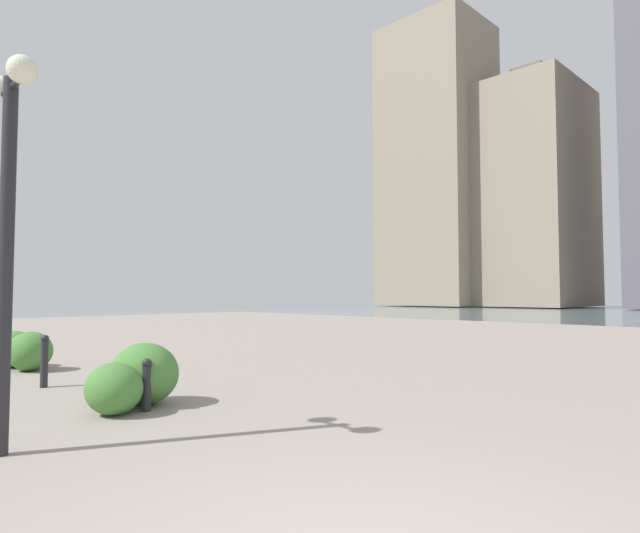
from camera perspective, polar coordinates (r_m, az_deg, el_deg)
building_annex at (r=75.15m, az=22.04°, el=7.05°), size 11.04×15.03×30.67m
building_highrise at (r=77.49m, az=12.30°, el=10.43°), size 13.32×11.68×38.72m
lamppost at (r=6.21m, az=-30.25°, el=6.90°), size 0.98×0.28×3.85m
bollard_near at (r=7.69m, az=-17.96°, el=-11.75°), size 0.13×0.13×0.70m
bollard_mid at (r=10.23m, az=-27.26°, el=-8.83°), size 0.13×0.13×0.88m
shrub_low at (r=7.61m, az=-21.07°, el=-12.02°), size 0.79×0.71×0.67m
shrub_round at (r=8.13m, az=-18.16°, el=-10.77°), size 1.02×0.92×0.87m
shrub_wide at (r=13.27m, az=-29.81°, el=-7.62°), size 0.92×0.83×0.78m
shrub_tall at (r=12.51m, az=-28.46°, el=-7.92°), size 0.94×0.84×0.80m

